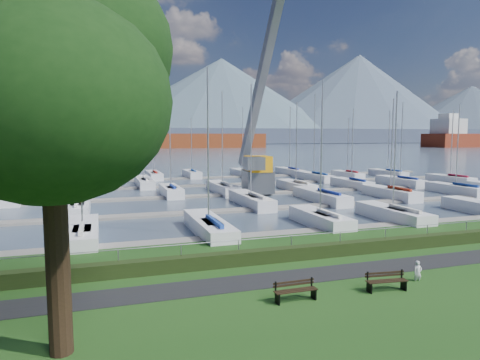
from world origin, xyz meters
name	(u,v)px	position (x,y,z in m)	size (l,w,h in m)	color
path	(336,272)	(0.00, -3.00, 0.01)	(160.00, 2.00, 0.04)	black
water	(118,146)	(0.00, 260.00, -0.40)	(800.00, 540.00, 0.20)	#435162
hedge	(311,252)	(0.00, -0.40, 0.35)	(80.00, 0.70, 0.70)	black
fence	(308,235)	(0.00, 0.00, 1.20)	(0.04, 0.04, 80.00)	gray
foothill	(114,136)	(0.00, 330.00, 6.00)	(900.00, 80.00, 12.00)	#434C62
mountains	(118,93)	(7.35, 404.62, 46.68)	(1190.00, 360.00, 115.00)	#465967
docks	(201,196)	(0.00, 26.00, -0.22)	(90.00, 41.60, 0.25)	slate
bench_left	(295,291)	(-3.42, -5.60, 0.42)	(1.81, 0.45, 0.85)	black
bench_right	(386,281)	(0.74, -5.78, 0.42)	(1.84, 0.62, 0.85)	black
person	(418,269)	(2.89, -5.18, 0.54)	(0.39, 0.26, 1.08)	silver
tree	(6,35)	(-12.98, -7.26, 9.31)	(8.79, 10.61, 13.45)	black
crane	(258,146)	(7.15, 27.05, 5.33)	(5.07, 13.32, 22.35)	slate
cargo_ship_mid	(173,141)	(27.09, 212.68, 3.61)	(92.88, 21.59, 21.50)	maroon
cargo_ship_east	(476,140)	(203.82, 179.80, 3.80)	(77.73, 22.44, 21.50)	maroon
sailboat_fleet	(184,145)	(-1.34, 28.81, 5.46)	(76.20, 49.25, 13.47)	silver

